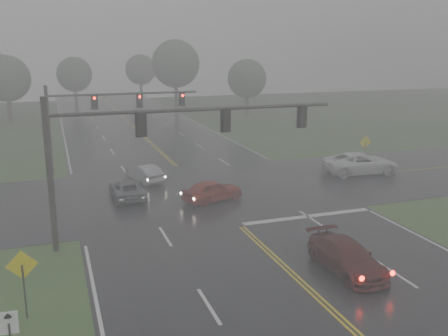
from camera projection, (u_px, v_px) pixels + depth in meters
name	position (u px, v px, depth m)	size (l,w,h in m)	color
main_road	(210.00, 198.00, 34.33)	(18.00, 160.00, 0.02)	black
cross_street	(202.00, 191.00, 36.16)	(120.00, 14.00, 0.02)	black
stop_bar	(308.00, 217.00, 30.62)	(8.50, 0.50, 0.01)	#BEBEBE
sedan_maroon	(346.00, 271.00, 23.21)	(1.98, 4.88, 1.41)	#3D0D0B
sedan_red	(213.00, 201.00, 33.73)	(1.71, 4.24, 1.44)	maroon
sedan_silver	(145.00, 182.00, 38.56)	(1.42, 4.07, 1.34)	#94969B
car_grey	(128.00, 198.00, 34.37)	(2.11, 4.57, 1.27)	#4F5156
pickup_white	(360.00, 174.00, 41.02)	(2.87, 6.22, 1.73)	silver
signal_gantry_near	(147.00, 138.00, 25.78)	(15.58, 0.34, 7.87)	black
signal_gantry_far	(97.00, 111.00, 40.74)	(12.40, 0.37, 7.22)	black
sign_diamond_west	(23.00, 273.00, 18.77)	(1.16, 0.11, 2.78)	black
sign_arrow_white	(10.00, 334.00, 15.02)	(0.55, 0.10, 2.48)	black
sign_diamond_east	(365.00, 146.00, 42.44)	(1.18, 0.11, 2.83)	black
tree_nw_a	(6.00, 79.00, 66.40)	(6.22, 6.22, 9.13)	#352C22
tree_ne_a	(176.00, 64.00, 80.30)	(7.70, 7.70, 11.31)	#352C22
tree_n_mid	(74.00, 74.00, 83.45)	(5.82, 5.82, 8.55)	#352C22
tree_e_near	(247.00, 79.00, 73.59)	(5.74, 5.74, 8.43)	#352C22
tree_n_far	(141.00, 70.00, 97.84)	(5.95, 5.95, 8.73)	#352C22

